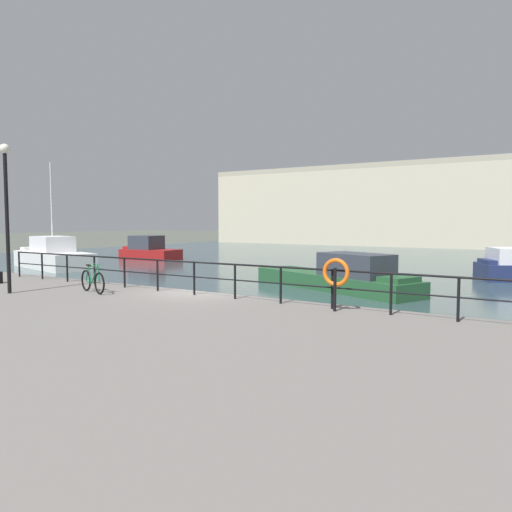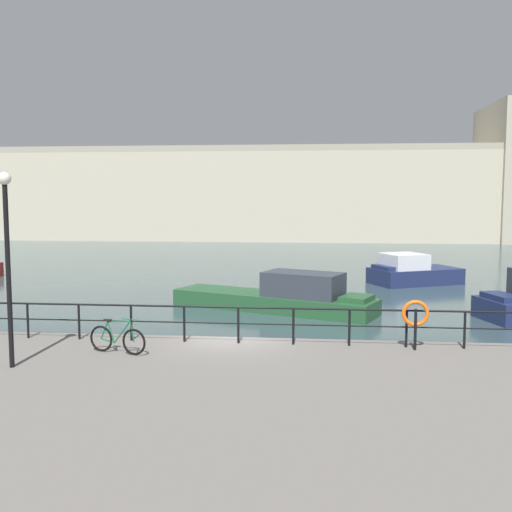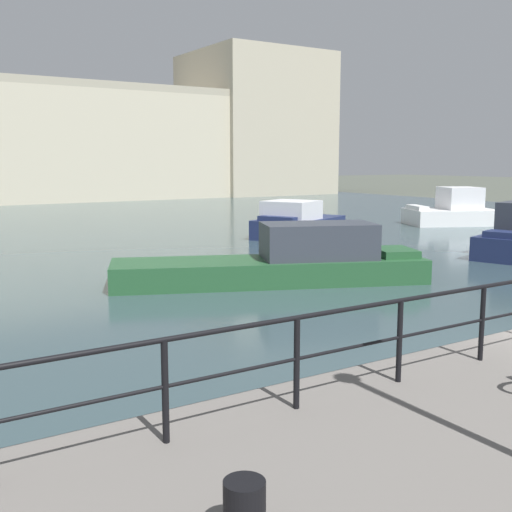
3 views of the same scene
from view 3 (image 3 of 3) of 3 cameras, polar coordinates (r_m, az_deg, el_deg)
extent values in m
cube|color=#33474C|center=(37.87, -17.06, 2.61)|extent=(80.00, 60.00, 0.01)
cube|color=#B2A891|center=(73.96, -0.13, 11.94)|extent=(13.99, 13.89, 15.88)
cube|color=#23512D|center=(19.33, 1.27, -1.40)|extent=(9.81, 5.83, 0.75)
cube|color=#333842|center=(19.54, 5.72, 1.42)|extent=(3.91, 3.06, 1.10)
cube|color=#23512D|center=(20.42, 12.57, 0.35)|extent=(1.68, 1.90, 0.24)
cube|color=navy|center=(25.02, 22.35, 1.79)|extent=(1.41, 2.01, 0.24)
cube|color=white|center=(38.97, 17.47, 3.45)|extent=(5.90, 4.84, 0.92)
cube|color=silver|center=(39.11, 18.19, 5.07)|extent=(2.81, 2.86, 1.31)
cube|color=white|center=(38.05, 14.58, 4.33)|extent=(1.42, 2.16, 0.24)
cube|color=navy|center=(31.31, 4.00, 2.65)|extent=(5.86, 4.71, 0.94)
cube|color=silver|center=(30.47, 3.27, 4.23)|extent=(3.05, 3.07, 0.90)
cube|color=navy|center=(29.35, 2.02, 3.42)|extent=(1.39, 1.99, 0.24)
cylinder|color=black|center=(6.29, -8.33, -12.22)|extent=(0.07, 0.07, 1.05)
cylinder|color=black|center=(7.05, 3.75, -9.81)|extent=(0.07, 0.07, 1.05)
cylinder|color=black|center=(8.06, 13.03, -7.64)|extent=(0.07, 0.07, 1.05)
cylinder|color=black|center=(9.23, 20.02, -5.85)|extent=(0.07, 0.07, 1.05)
cylinder|color=black|center=(4.95, -1.07, -22.19)|extent=(0.32, 0.32, 0.44)
camera|label=1|loc=(21.62, 75.94, 1.08)|focal=34.72mm
camera|label=2|loc=(17.17, 100.77, 3.43)|focal=42.13mm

